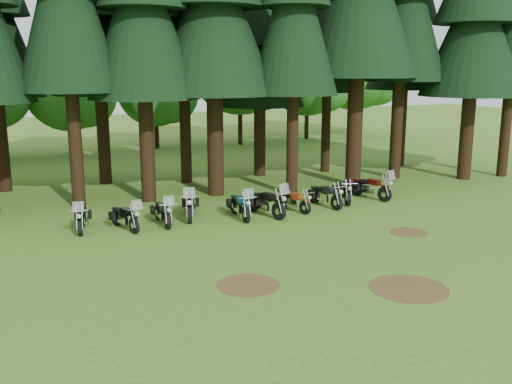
% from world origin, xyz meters
% --- Properties ---
extents(ground, '(120.00, 120.00, 0.00)m').
position_xyz_m(ground, '(0.00, 0.00, 0.00)').
color(ground, '#3B6B1C').
rests_on(ground, ground).
extents(pine_back_4, '(4.94, 4.94, 13.78)m').
position_xyz_m(pine_back_4, '(4.04, 13.25, 8.25)').
color(pine_back_4, black).
rests_on(pine_back_4, ground).
extents(decid_3, '(6.12, 5.95, 7.65)m').
position_xyz_m(decid_3, '(-4.71, 25.13, 4.51)').
color(decid_3, black).
rests_on(decid_3, ground).
extents(decid_4, '(5.93, 5.76, 7.41)m').
position_xyz_m(decid_4, '(1.58, 26.32, 4.37)').
color(decid_4, black).
rests_on(decid_4, ground).
extents(decid_5, '(8.45, 8.21, 10.56)m').
position_xyz_m(decid_5, '(8.29, 25.71, 6.23)').
color(decid_5, black).
rests_on(decid_5, ground).
extents(decid_6, '(7.06, 6.86, 8.82)m').
position_xyz_m(decid_6, '(14.85, 27.01, 5.20)').
color(decid_6, black).
rests_on(decid_6, ground).
extents(decid_7, '(8.44, 8.20, 10.55)m').
position_xyz_m(decid_7, '(19.46, 26.83, 6.22)').
color(decid_7, black).
rests_on(decid_7, ground).
extents(dirt_patch_0, '(1.80, 1.80, 0.01)m').
position_xyz_m(dirt_patch_0, '(-3.00, -2.00, 0.01)').
color(dirt_patch_0, '#4C3D1E').
rests_on(dirt_patch_0, ground).
extents(dirt_patch_1, '(1.40, 1.40, 0.01)m').
position_xyz_m(dirt_patch_1, '(4.50, 0.50, 0.01)').
color(dirt_patch_1, '#4C3D1E').
rests_on(dirt_patch_1, ground).
extents(dirt_patch_2, '(2.20, 2.20, 0.01)m').
position_xyz_m(dirt_patch_2, '(1.00, -4.00, 0.01)').
color(dirt_patch_2, '#4C3D1E').
rests_on(dirt_patch_2, ground).
extents(motorcycle_0, '(0.68, 2.14, 1.34)m').
position_xyz_m(motorcycle_0, '(-6.63, 5.57, 0.45)').
color(motorcycle_0, black).
rests_on(motorcycle_0, ground).
extents(motorcycle_1, '(0.85, 2.08, 1.33)m').
position_xyz_m(motorcycle_1, '(-5.11, 5.06, 0.44)').
color(motorcycle_1, black).
rests_on(motorcycle_1, ground).
extents(motorcycle_2, '(0.40, 2.15, 1.36)m').
position_xyz_m(motorcycle_2, '(-3.63, 5.18, 0.45)').
color(motorcycle_2, black).
rests_on(motorcycle_2, ground).
extents(motorcycle_3, '(1.03, 2.37, 1.51)m').
position_xyz_m(motorcycle_3, '(-2.36, 5.70, 0.51)').
color(motorcycle_3, black).
rests_on(motorcycle_3, ground).
extents(motorcycle_4, '(0.47, 2.29, 1.44)m').
position_xyz_m(motorcycle_4, '(-0.50, 4.89, 0.48)').
color(motorcycle_4, black).
rests_on(motorcycle_4, ground).
extents(motorcycle_5, '(0.97, 2.43, 1.54)m').
position_xyz_m(motorcycle_5, '(0.59, 4.80, 0.52)').
color(motorcycle_5, black).
rests_on(motorcycle_5, ground).
extents(motorcycle_6, '(0.70, 1.92, 0.80)m').
position_xyz_m(motorcycle_6, '(2.01, 5.04, 0.41)').
color(motorcycle_6, black).
rests_on(motorcycle_6, ground).
extents(motorcycle_7, '(0.46, 2.23, 0.91)m').
position_xyz_m(motorcycle_7, '(3.67, 5.24, 0.46)').
color(motorcycle_7, black).
rests_on(motorcycle_7, ground).
extents(motorcycle_8, '(0.77, 2.14, 0.89)m').
position_xyz_m(motorcycle_8, '(4.89, 5.70, 0.46)').
color(motorcycle_8, black).
rests_on(motorcycle_8, ground).
extents(motorcycle_9, '(0.99, 2.37, 1.51)m').
position_xyz_m(motorcycle_9, '(6.38, 5.72, 0.50)').
color(motorcycle_9, black).
rests_on(motorcycle_9, ground).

